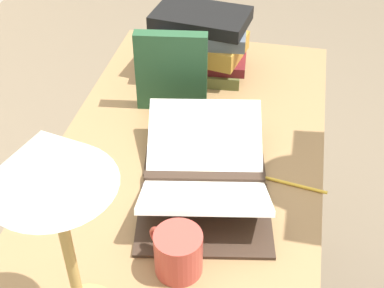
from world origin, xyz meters
name	(u,v)px	position (x,y,z in m)	size (l,w,h in m)	color
reading_desk	(187,198)	(0.00, 0.00, 0.64)	(1.17, 0.63, 0.77)	#937047
open_book	(205,172)	(-0.07, -0.06, 0.80)	(0.47, 0.35, 0.10)	#38281E
book_stack_tall	(201,43)	(0.38, 0.04, 0.87)	(0.21, 0.27, 0.18)	brown
book_standing_upright	(171,72)	(0.20, 0.08, 0.88)	(0.06, 0.18, 0.21)	#234C2D
reading_lamp	(52,180)	(-0.45, 0.08, 1.11)	(0.18, 0.18, 0.42)	tan
coffee_mug	(178,252)	(-0.31, -0.05, 0.82)	(0.09, 0.11, 0.09)	#B74238
pencil	(291,184)	(-0.04, -0.24, 0.78)	(0.03, 0.16, 0.01)	gold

